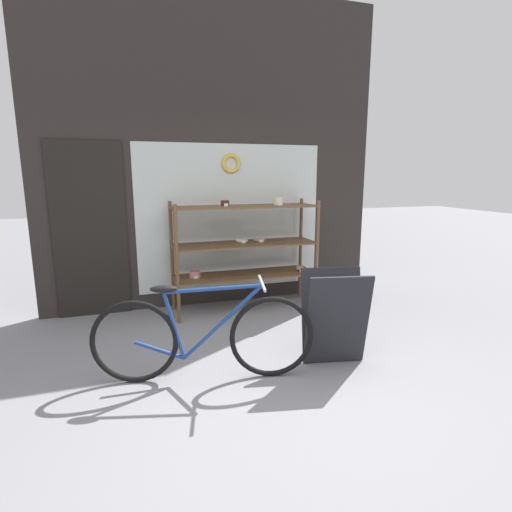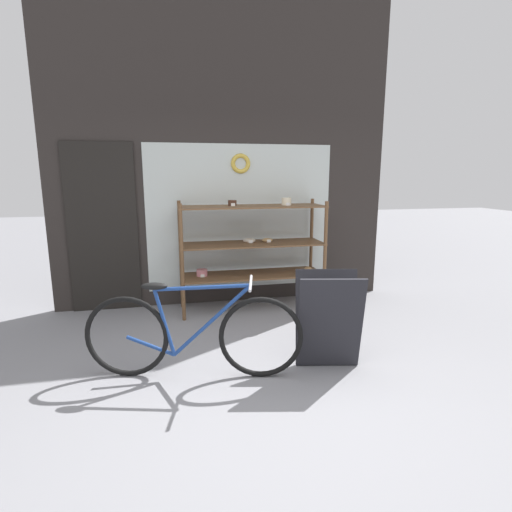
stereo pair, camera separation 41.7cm
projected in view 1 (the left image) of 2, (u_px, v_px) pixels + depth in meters
name	position (u px, v px, depth m)	size (l,w,h in m)	color
ground_plane	(289.00, 397.00, 3.14)	(30.00, 30.00, 0.00)	gray
storefront_facade	(211.00, 159.00, 5.11)	(4.41, 0.13, 3.95)	#2D2826
display_case	(245.00, 244.00, 5.04)	(1.81, 0.55, 1.43)	brown
bicycle	(203.00, 337.00, 3.34)	(1.83, 0.56, 0.85)	black
sandwich_board	(334.00, 317.00, 3.63)	(0.63, 0.49, 0.86)	#232328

